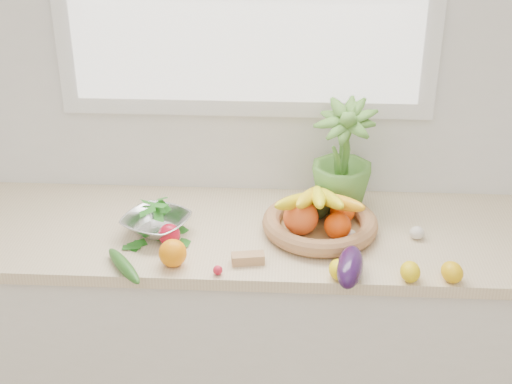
# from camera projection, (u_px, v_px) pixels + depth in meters

# --- Properties ---
(back_wall) EXTENTS (4.50, 0.02, 2.70)m
(back_wall) POSITION_uv_depth(u_px,v_px,m) (247.00, 73.00, 2.46)
(back_wall) COLOR white
(back_wall) RESTS_ON ground
(counter_cabinet) EXTENTS (2.20, 0.58, 0.86)m
(counter_cabinet) POSITION_uv_depth(u_px,v_px,m) (243.00, 339.00, 2.62)
(counter_cabinet) COLOR silver
(counter_cabinet) RESTS_ON ground
(countertop) EXTENTS (2.24, 0.62, 0.04)m
(countertop) POSITION_uv_depth(u_px,v_px,m) (242.00, 233.00, 2.41)
(countertop) COLOR beige
(countertop) RESTS_ON counter_cabinet
(orange_loose) EXTENTS (0.10, 0.10, 0.09)m
(orange_loose) POSITION_uv_depth(u_px,v_px,m) (173.00, 253.00, 2.18)
(orange_loose) COLOR orange
(orange_loose) RESTS_ON countertop
(lemon_a) EXTENTS (0.07, 0.08, 0.06)m
(lemon_a) POSITION_uv_depth(u_px,v_px,m) (339.00, 270.00, 2.13)
(lemon_a) COLOR yellow
(lemon_a) RESTS_ON countertop
(lemon_b) EXTENTS (0.06, 0.08, 0.06)m
(lemon_b) POSITION_uv_depth(u_px,v_px,m) (410.00, 272.00, 2.12)
(lemon_b) COLOR yellow
(lemon_b) RESTS_ON countertop
(lemon_c) EXTENTS (0.08, 0.09, 0.06)m
(lemon_c) POSITION_uv_depth(u_px,v_px,m) (452.00, 272.00, 2.11)
(lemon_c) COLOR #F2B40D
(lemon_c) RESTS_ON countertop
(apple) EXTENTS (0.09, 0.09, 0.07)m
(apple) POSITION_uv_depth(u_px,v_px,m) (169.00, 235.00, 2.30)
(apple) COLOR #B70E26
(apple) RESTS_ON countertop
(ginger) EXTENTS (0.11, 0.06, 0.03)m
(ginger) POSITION_uv_depth(u_px,v_px,m) (248.00, 258.00, 2.21)
(ginger) COLOR tan
(ginger) RESTS_ON countertop
(garlic_a) EXTENTS (0.06, 0.06, 0.04)m
(garlic_a) POSITION_uv_depth(u_px,v_px,m) (350.00, 236.00, 2.32)
(garlic_a) COLOR beige
(garlic_a) RESTS_ON countertop
(garlic_b) EXTENTS (0.05, 0.05, 0.04)m
(garlic_b) POSITION_uv_depth(u_px,v_px,m) (417.00, 233.00, 2.34)
(garlic_b) COLOR white
(garlic_b) RESTS_ON countertop
(garlic_c) EXTENTS (0.05, 0.05, 0.04)m
(garlic_c) POSITION_uv_depth(u_px,v_px,m) (322.00, 247.00, 2.26)
(garlic_c) COLOR white
(garlic_c) RESTS_ON countertop
(eggplant) EXTENTS (0.11, 0.22, 0.08)m
(eggplant) POSITION_uv_depth(u_px,v_px,m) (350.00, 267.00, 2.12)
(eggplant) COLOR #280F39
(eggplant) RESTS_ON countertop
(cucumber) EXTENTS (0.16, 0.21, 0.04)m
(cucumber) POSITION_uv_depth(u_px,v_px,m) (124.00, 266.00, 2.16)
(cucumber) COLOR #255017
(cucumber) RESTS_ON countertop
(radish) EXTENTS (0.04, 0.04, 0.03)m
(radish) POSITION_uv_depth(u_px,v_px,m) (218.00, 270.00, 2.15)
(radish) COLOR red
(radish) RESTS_ON countertop
(potted_herb) EXTENTS (0.28, 0.28, 0.38)m
(potted_herb) POSITION_uv_depth(u_px,v_px,m) (343.00, 155.00, 2.43)
(potted_herb) COLOR #508731
(potted_herb) RESTS_ON countertop
(fruit_basket) EXTENTS (0.39, 0.39, 0.19)m
(fruit_basket) POSITION_uv_depth(u_px,v_px,m) (319.00, 218.00, 2.36)
(fruit_basket) COLOR tan
(fruit_basket) RESTS_ON countertop
(colander_with_spinach) EXTENTS (0.28, 0.28, 0.11)m
(colander_with_spinach) POSITION_uv_depth(u_px,v_px,m) (156.00, 219.00, 2.34)
(colander_with_spinach) COLOR silver
(colander_with_spinach) RESTS_ON countertop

